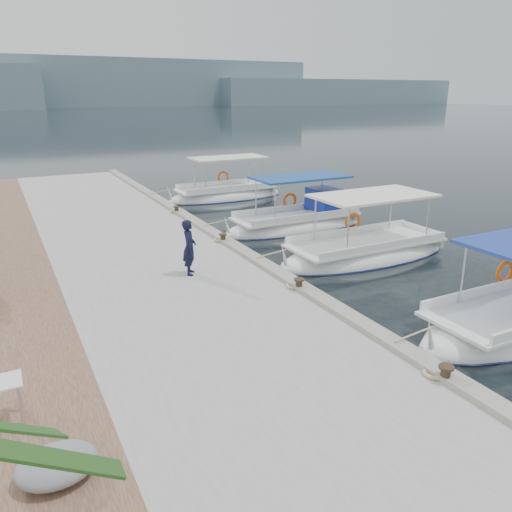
{
  "coord_description": "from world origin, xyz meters",
  "views": [
    {
      "loc": [
        -7.08,
        -8.96,
        5.54
      ],
      "look_at": [
        -1.0,
        2.74,
        1.2
      ],
      "focal_mm": 35.0,
      "sensor_mm": 36.0,
      "label": 1
    }
  ],
  "objects_px": {
    "fishing_caique_d": "(298,224)",
    "fishing_caique_e": "(226,196)",
    "fisherman": "(189,247)",
    "fishing_caique_c": "(365,254)"
  },
  "relations": [
    {
      "from": "fishing_caique_d",
      "to": "fishing_caique_e",
      "type": "xyz_separation_m",
      "value": [
        -0.13,
        7.2,
        -0.07
      ]
    },
    {
      "from": "fishing_caique_e",
      "to": "fisherman",
      "type": "distance_m",
      "value": 13.37
    },
    {
      "from": "fishing_caique_e",
      "to": "fisherman",
      "type": "relative_size",
      "value": 4.1
    },
    {
      "from": "fishing_caique_c",
      "to": "fisherman",
      "type": "height_order",
      "value": "fishing_caique_c"
    },
    {
      "from": "fishing_caique_c",
      "to": "fishing_caique_e",
      "type": "xyz_separation_m",
      "value": [
        -0.13,
        11.65,
        0.0
      ]
    },
    {
      "from": "fishing_caique_c",
      "to": "fishing_caique_e",
      "type": "relative_size",
      "value": 1.04
    },
    {
      "from": "fisherman",
      "to": "fishing_caique_d",
      "type": "bearing_deg",
      "value": -32.81
    },
    {
      "from": "fishing_caique_c",
      "to": "fishing_caique_e",
      "type": "bearing_deg",
      "value": 90.64
    },
    {
      "from": "fishing_caique_e",
      "to": "fisherman",
      "type": "height_order",
      "value": "fishing_caique_e"
    },
    {
      "from": "fishing_caique_d",
      "to": "fishing_caique_c",
      "type": "bearing_deg",
      "value": -90.02
    }
  ]
}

